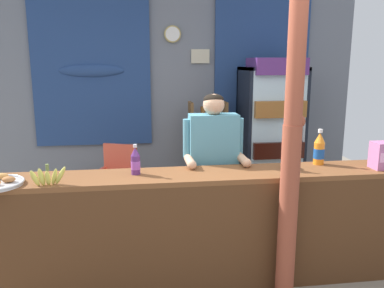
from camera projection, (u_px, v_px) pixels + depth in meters
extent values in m
plane|color=gray|center=(187.00, 248.00, 3.91)|extent=(7.04, 7.04, 0.00)
cube|color=slate|center=(171.00, 91.00, 5.25)|extent=(4.99, 0.12, 2.88)
cube|color=navy|center=(91.00, 62.00, 4.95)|extent=(1.47, 0.04, 2.13)
ellipsoid|color=navy|center=(92.00, 71.00, 4.95)|extent=(0.81, 0.10, 0.16)
cube|color=navy|center=(262.00, 62.00, 5.25)|extent=(1.28, 0.04, 2.13)
ellipsoid|color=navy|center=(262.00, 70.00, 5.25)|extent=(0.70, 0.10, 0.16)
cylinder|color=tan|center=(172.00, 34.00, 5.03)|extent=(0.21, 0.03, 0.21)
cylinder|color=white|center=(173.00, 34.00, 5.01)|extent=(0.18, 0.01, 0.18)
cube|color=beige|center=(200.00, 56.00, 5.13)|extent=(0.24, 0.02, 0.18)
cube|color=brown|center=(199.00, 175.00, 3.15)|extent=(3.37, 0.45, 0.04)
cube|color=#4E2E18|center=(203.00, 241.00, 3.05)|extent=(3.37, 0.04, 0.90)
cube|color=#4E2E18|center=(382.00, 219.00, 3.47)|extent=(0.08, 0.41, 0.90)
cylinder|color=brown|center=(288.00, 215.00, 2.96)|extent=(0.14, 0.14, 1.37)
cylinder|color=brown|center=(298.00, 26.00, 2.68)|extent=(0.13, 0.13, 1.37)
ellipsoid|color=brown|center=(301.00, 121.00, 2.83)|extent=(0.06, 0.05, 0.08)
cube|color=black|center=(263.00, 132.00, 5.35)|extent=(0.75, 0.04, 1.75)
cube|color=black|center=(243.00, 137.00, 5.02)|extent=(0.04, 0.62, 1.75)
cube|color=black|center=(296.00, 135.00, 5.12)|extent=(0.04, 0.62, 1.75)
cube|color=black|center=(273.00, 69.00, 4.89)|extent=(0.75, 0.62, 0.04)
cube|color=black|center=(267.00, 197.00, 5.24)|extent=(0.75, 0.62, 0.08)
cube|color=silver|center=(278.00, 136.00, 4.77)|extent=(0.69, 0.02, 1.59)
cylinder|color=#B7B7BC|center=(304.00, 140.00, 4.79)|extent=(0.02, 0.02, 0.40)
cube|color=silver|center=(269.00, 153.00, 5.12)|extent=(0.67, 0.54, 0.02)
cube|color=black|center=(273.00, 147.00, 4.97)|extent=(0.63, 0.50, 0.20)
cube|color=silver|center=(271.00, 115.00, 5.01)|extent=(0.67, 0.54, 0.02)
cube|color=brown|center=(274.00, 107.00, 4.87)|extent=(0.63, 0.50, 0.20)
cube|color=silver|center=(272.00, 75.00, 4.91)|extent=(0.67, 0.54, 0.02)
cube|color=#56286B|center=(276.00, 66.00, 4.77)|extent=(0.63, 0.50, 0.20)
cube|color=brown|center=(191.00, 153.00, 5.10)|extent=(0.04, 0.28, 1.32)
cube|color=brown|center=(224.00, 152.00, 5.16)|extent=(0.04, 0.28, 1.32)
cube|color=brown|center=(208.00, 117.00, 5.04)|extent=(0.44, 0.28, 0.02)
cylinder|color=brown|center=(203.00, 111.00, 5.01)|extent=(0.06, 0.06, 0.13)
cylinder|color=#56286B|center=(213.00, 111.00, 5.03)|extent=(0.06, 0.06, 0.13)
cube|color=brown|center=(208.00, 147.00, 5.12)|extent=(0.44, 0.28, 0.02)
cylinder|color=black|center=(203.00, 142.00, 5.09)|extent=(0.05, 0.05, 0.13)
cylinder|color=#75C64C|center=(213.00, 142.00, 5.11)|extent=(0.05, 0.05, 0.11)
cube|color=brown|center=(207.00, 176.00, 5.20)|extent=(0.44, 0.28, 0.02)
cylinder|color=#56286B|center=(202.00, 170.00, 5.17)|extent=(0.06, 0.06, 0.15)
cylinder|color=black|center=(212.00, 170.00, 5.19)|extent=(0.06, 0.06, 0.13)
cube|color=#E5563D|center=(114.00, 183.00, 4.55)|extent=(0.57, 0.57, 0.04)
cube|color=#E5563D|center=(120.00, 160.00, 4.69)|extent=(0.40, 0.19, 0.40)
cylinder|color=#E5563D|center=(92.00, 205.00, 4.46)|extent=(0.04, 0.04, 0.44)
cylinder|color=#E5563D|center=(123.00, 208.00, 4.37)|extent=(0.04, 0.04, 0.44)
cylinder|color=#E5563D|center=(107.00, 194.00, 4.82)|extent=(0.04, 0.04, 0.44)
cylinder|color=#E5563D|center=(136.00, 197.00, 4.73)|extent=(0.04, 0.04, 0.44)
cube|color=#E5563D|center=(98.00, 172.00, 4.57)|extent=(0.19, 0.38, 0.03)
cube|color=#E5563D|center=(130.00, 174.00, 4.47)|extent=(0.19, 0.38, 0.03)
cylinder|color=#28282D|center=(203.00, 218.00, 3.65)|extent=(0.11, 0.11, 0.79)
cylinder|color=#28282D|center=(222.00, 217.00, 3.68)|extent=(0.11, 0.11, 0.79)
cube|color=teal|center=(213.00, 146.00, 3.52)|extent=(0.44, 0.20, 0.58)
sphere|color=tan|center=(214.00, 105.00, 3.45)|extent=(0.19, 0.19, 0.19)
ellipsoid|color=black|center=(214.00, 100.00, 3.45)|extent=(0.18, 0.18, 0.10)
cylinder|color=teal|center=(187.00, 138.00, 3.48)|extent=(0.08, 0.08, 0.34)
cylinder|color=tan|center=(190.00, 161.00, 3.37)|extent=(0.07, 0.26, 0.07)
sphere|color=tan|center=(192.00, 165.00, 3.24)|extent=(0.08, 0.08, 0.08)
cylinder|color=teal|center=(239.00, 137.00, 3.54)|extent=(0.08, 0.08, 0.34)
cylinder|color=tan|center=(243.00, 159.00, 3.43)|extent=(0.07, 0.26, 0.07)
sphere|color=tan|center=(247.00, 163.00, 3.30)|extent=(0.08, 0.08, 0.08)
cylinder|color=orange|center=(319.00, 153.00, 3.40)|extent=(0.09, 0.09, 0.19)
cone|color=orange|center=(320.00, 138.00, 3.37)|extent=(0.09, 0.09, 0.09)
cylinder|color=white|center=(320.00, 131.00, 3.36)|extent=(0.04, 0.04, 0.03)
cylinder|color=#194C99|center=(319.00, 153.00, 3.40)|extent=(0.09, 0.09, 0.09)
cylinder|color=#56286B|center=(136.00, 165.00, 3.10)|extent=(0.07, 0.07, 0.15)
cone|color=#56286B|center=(135.00, 152.00, 3.08)|extent=(0.07, 0.07, 0.07)
cylinder|color=silver|center=(135.00, 146.00, 3.07)|extent=(0.03, 0.03, 0.02)
cylinder|color=purple|center=(136.00, 165.00, 3.10)|extent=(0.07, 0.07, 0.07)
cylinder|color=silver|center=(287.00, 163.00, 3.22)|extent=(0.08, 0.08, 0.12)
cone|color=silver|center=(287.00, 152.00, 3.20)|extent=(0.08, 0.08, 0.06)
cylinder|color=blue|center=(288.00, 148.00, 3.20)|extent=(0.03, 0.03, 0.02)
cylinder|color=blue|center=(287.00, 163.00, 3.22)|extent=(0.08, 0.08, 0.06)
ellipsoid|color=#A36638|center=(9.00, 179.00, 2.85)|extent=(0.10, 0.07, 0.04)
ellipsoid|color=#C68947|center=(1.00, 176.00, 2.93)|extent=(0.11, 0.06, 0.05)
ellipsoid|color=#CCC14C|center=(35.00, 178.00, 2.81)|extent=(0.09, 0.04, 0.13)
ellipsoid|color=#CCC14C|center=(41.00, 177.00, 2.82)|extent=(0.07, 0.04, 0.14)
ellipsoid|color=#CCC14C|center=(48.00, 178.00, 2.83)|extent=(0.05, 0.04, 0.12)
ellipsoid|color=#CCC14C|center=(54.00, 177.00, 2.84)|extent=(0.06, 0.04, 0.13)
ellipsoid|color=#CCC14C|center=(61.00, 175.00, 2.85)|extent=(0.10, 0.04, 0.15)
cylinder|color=olive|center=(47.00, 168.00, 2.82)|extent=(0.02, 0.02, 0.05)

